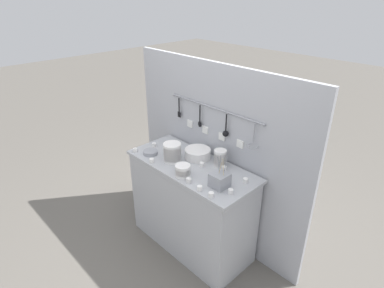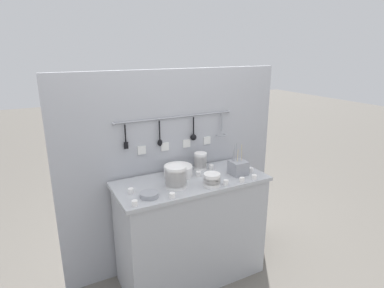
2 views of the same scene
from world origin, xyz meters
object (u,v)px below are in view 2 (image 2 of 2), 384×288
plate_stack (178,171)px  bowl_stack_wide_centre (176,177)px  cup_centre (226,182)px  cup_front_right (211,167)px  cup_edge_near (251,170)px  cup_back_left (198,174)px  bowl_stack_tall_left (212,180)px  cup_back_right (172,196)px  cup_mid_row (131,191)px  bowl_stack_short_front (200,161)px  cup_front_left (235,163)px  cutlery_caddy (238,168)px  cup_by_caddy (242,180)px  cup_edge_far (135,203)px  steel_mixing_bowl (149,195)px  cup_beside_plates (254,177)px

plate_stack → bowl_stack_wide_centre: bearing=-119.5°
cup_centre → cup_front_right: size_ratio=1.00×
cup_edge_near → cup_back_left: 0.47m
cup_centre → bowl_stack_wide_centre: bearing=159.0°
cup_edge_near → cup_front_right: bearing=139.2°
bowl_stack_tall_left → cup_centre: 0.12m
cup_back_right → cup_mid_row: same height
bowl_stack_short_front → cup_back_left: bearing=-125.2°
plate_stack → cup_front_left: (0.58, -0.02, -0.02)m
cup_back_right → bowl_stack_tall_left: bearing=8.0°
cutlery_caddy → cup_by_caddy: bearing=-114.5°
cup_front_right → cup_edge_far: (-0.83, -0.36, 0.00)m
cup_front_left → cup_edge_far: size_ratio=1.00×
cutlery_caddy → cup_back_right: bearing=-167.3°
cup_centre → cup_edge_near: bearing=19.9°
cup_edge_far → cup_back_left: size_ratio=1.00×
bowl_stack_wide_centre → steel_mixing_bowl: size_ratio=1.26×
cup_front_left → cup_edge_far: 1.13m
bowl_stack_tall_left → bowl_stack_wide_centre: bowl_stack_wide_centre is taller
bowl_stack_tall_left → cutlery_caddy: (0.32, 0.10, 0.01)m
steel_mixing_bowl → cup_back_left: cup_back_left is taller
bowl_stack_short_front → cup_centre: bowl_stack_short_front is taller
bowl_stack_short_front → cup_edge_near: 0.45m
bowl_stack_tall_left → cutlery_caddy: bearing=17.7°
bowl_stack_tall_left → cup_beside_plates: bearing=-7.7°
plate_stack → bowl_stack_short_front: bearing=10.2°
bowl_stack_tall_left → steel_mixing_bowl: (-0.50, 0.04, -0.03)m
cutlery_caddy → cup_back_right: cutlery_caddy is taller
cup_edge_near → bowl_stack_wide_centre: bearing=178.5°
bowl_stack_wide_centre → cup_front_left: bearing=15.4°
cup_by_caddy → cup_front_right: bearing=100.1°
bowl_stack_tall_left → cup_mid_row: bowl_stack_tall_left is taller
cup_centre → plate_stack: bearing=125.4°
steel_mixing_bowl → cup_mid_row: bearing=129.2°
bowl_stack_tall_left → cup_front_right: size_ratio=3.12×
bowl_stack_tall_left → cup_beside_plates: size_ratio=3.12×
bowl_stack_tall_left → cup_edge_near: bearing=11.2°
cup_front_left → cup_back_left: (-0.43, -0.07, 0.00)m
cup_centre → cup_edge_near: size_ratio=1.00×
bowl_stack_short_front → cup_front_left: 0.35m
plate_stack → cup_front_left: size_ratio=5.76×
cup_back_right → cup_back_left: bearing=36.9°
bowl_stack_short_front → cup_beside_plates: (0.28, -0.41, -0.06)m
cutlery_caddy → cup_back_right: (-0.69, -0.15, -0.04)m
cutlery_caddy → cup_back_left: 0.34m
bowl_stack_short_front → cup_edge_far: size_ratio=3.58×
cup_front_left → bowl_stack_wide_centre: bearing=-164.6°
cutlery_caddy → cup_by_caddy: size_ratio=6.37×
bowl_stack_wide_centre → cup_front_right: bearing=25.1°
plate_stack → bowl_stack_tall_left: bearing=-66.0°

